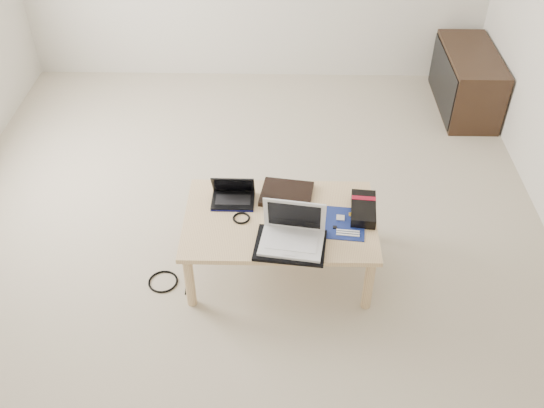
{
  "coord_description": "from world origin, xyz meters",
  "views": [
    {
      "loc": [
        0.26,
        -3.07,
        2.7
      ],
      "look_at": [
        0.21,
        -0.47,
        0.5
      ],
      "focal_mm": 40.0,
      "sensor_mm": 36.0,
      "label": 1
    }
  ],
  "objects_px": {
    "gpu_box": "(363,209)",
    "netbook": "(233,196)",
    "media_cabinet": "(466,81)",
    "coffee_table": "(280,224)",
    "white_laptop": "(292,234)"
  },
  "relations": [
    {
      "from": "netbook",
      "to": "white_laptop",
      "type": "distance_m",
      "value": 0.5
    },
    {
      "from": "media_cabinet",
      "to": "gpu_box",
      "type": "distance_m",
      "value": 2.14
    },
    {
      "from": "media_cabinet",
      "to": "netbook",
      "type": "distance_m",
      "value": 2.53
    },
    {
      "from": "netbook",
      "to": "gpu_box",
      "type": "distance_m",
      "value": 0.76
    },
    {
      "from": "netbook",
      "to": "white_laptop",
      "type": "height_order",
      "value": "white_laptop"
    },
    {
      "from": "gpu_box",
      "to": "media_cabinet",
      "type": "bearing_deg",
      "value": 60.82
    },
    {
      "from": "media_cabinet",
      "to": "gpu_box",
      "type": "bearing_deg",
      "value": -119.18
    },
    {
      "from": "netbook",
      "to": "coffee_table",
      "type": "bearing_deg",
      "value": -29.02
    },
    {
      "from": "coffee_table",
      "to": "white_laptop",
      "type": "bearing_deg",
      "value": -71.25
    },
    {
      "from": "gpu_box",
      "to": "netbook",
      "type": "bearing_deg",
      "value": 172.63
    },
    {
      "from": "coffee_table",
      "to": "netbook",
      "type": "xyz_separation_m",
      "value": [
        -0.28,
        0.15,
        0.08
      ]
    },
    {
      "from": "coffee_table",
      "to": "media_cabinet",
      "type": "height_order",
      "value": "media_cabinet"
    },
    {
      "from": "coffee_table",
      "to": "gpu_box",
      "type": "relative_size",
      "value": 3.75
    },
    {
      "from": "coffee_table",
      "to": "white_laptop",
      "type": "xyz_separation_m",
      "value": [
        0.07,
        -0.21,
        0.12
      ]
    },
    {
      "from": "netbook",
      "to": "gpu_box",
      "type": "relative_size",
      "value": 0.86
    }
  ]
}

